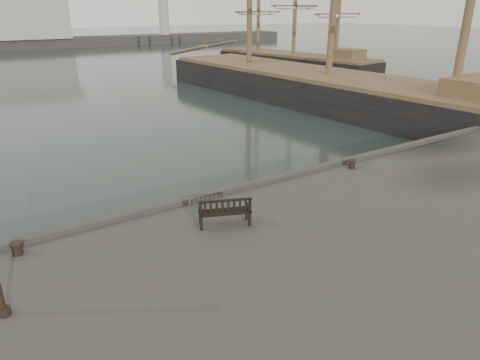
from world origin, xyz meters
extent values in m
plane|color=black|center=(0.00, 0.00, 0.00)|extent=(400.00, 400.00, 0.00)
cylinder|color=#AAA69D|center=(38.00, 92.00, 6.00)|extent=(2.40, 2.40, 8.00)
cube|color=black|center=(-0.84, -2.23, 2.00)|extent=(1.68, 1.11, 0.04)
cube|color=black|center=(-0.93, -2.45, 2.24)|extent=(1.50, 0.66, 0.48)
cube|color=black|center=(-0.84, -2.23, 1.78)|extent=(1.56, 1.00, 0.44)
cylinder|color=black|center=(-6.48, -0.69, 1.74)|extent=(0.41, 0.41, 0.36)
cylinder|color=black|center=(6.23, -0.77, 1.75)|extent=(0.40, 0.40, 0.37)
cylinder|color=black|center=(-7.04, -3.27, 1.65)|extent=(0.26, 0.26, 0.19)
cube|color=black|center=(19.70, 14.88, 0.40)|extent=(10.66, 39.96, 3.95)
cube|color=brown|center=(19.70, 14.88, 2.52)|extent=(10.21, 39.15, 0.30)
cube|color=black|center=(30.56, 32.88, 0.35)|extent=(8.55, 24.83, 3.48)
cube|color=brown|center=(30.56, 32.88, 2.24)|extent=(8.22, 24.31, 0.30)
camera|label=1|loc=(-6.81, -12.41, 7.76)|focal=32.00mm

